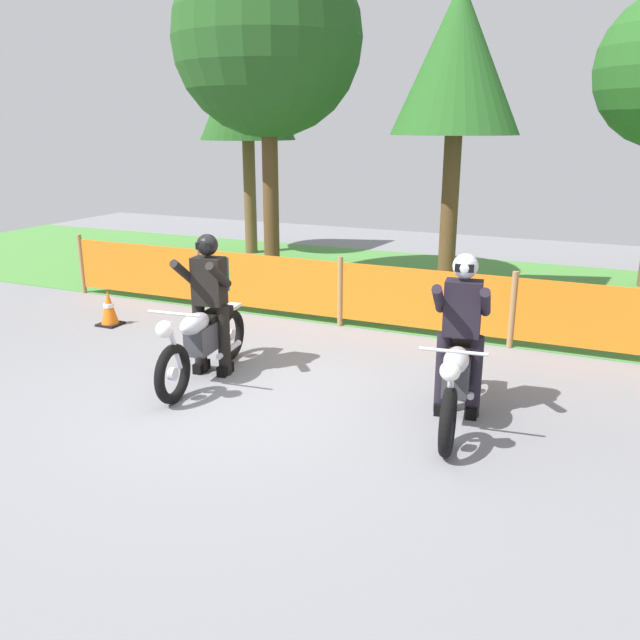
% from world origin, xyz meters
% --- Properties ---
extents(ground, '(24.00, 24.00, 0.02)m').
position_xyz_m(ground, '(0.00, 0.00, -0.01)').
color(ground, gray).
extents(grass_verge, '(24.00, 5.98, 0.01)m').
position_xyz_m(grass_verge, '(0.00, 5.77, 0.01)').
color(grass_verge, '#4C8C3D').
rests_on(grass_verge, ground).
extents(barrier_fence, '(9.97, 0.08, 1.05)m').
position_xyz_m(barrier_fence, '(0.00, 2.78, 0.54)').
color(barrier_fence, '#997547').
rests_on(barrier_fence, ground).
extents(tree_leftmost, '(2.13, 2.13, 4.94)m').
position_xyz_m(tree_leftmost, '(-4.10, 7.33, 3.71)').
color(tree_leftmost, brown).
rests_on(tree_leftmost, ground).
extents(tree_near_left, '(3.18, 3.18, 5.84)m').
position_xyz_m(tree_near_left, '(-2.02, 4.45, 4.23)').
color(tree_near_left, brown).
rests_on(tree_near_left, ground).
extents(tree_near_right, '(2.04, 2.04, 5.00)m').
position_xyz_m(tree_near_right, '(1.09, 4.85, 3.81)').
color(tree_near_right, brown).
rests_on(tree_near_right, ground).
extents(motorcycle_lead, '(0.61, 2.06, 0.98)m').
position_xyz_m(motorcycle_lead, '(2.31, 0.18, 0.47)').
color(motorcycle_lead, black).
rests_on(motorcycle_lead, ground).
extents(motorcycle_trailing, '(0.61, 2.08, 0.99)m').
position_xyz_m(motorcycle_trailing, '(-0.65, 0.16, 0.48)').
color(motorcycle_trailing, black).
rests_on(motorcycle_trailing, ground).
extents(rider_lead, '(0.59, 0.72, 1.69)m').
position_xyz_m(rider_lead, '(2.28, 0.41, 0.95)').
color(rider_lead, black).
rests_on(rider_lead, ground).
extents(rider_trailing, '(0.59, 0.71, 1.69)m').
position_xyz_m(rider_trailing, '(-0.67, 0.38, 0.95)').
color(rider_trailing, black).
rests_on(rider_trailing, ground).
extents(traffic_cone, '(0.32, 0.32, 0.53)m').
position_xyz_m(traffic_cone, '(-3.17, 1.42, 0.26)').
color(traffic_cone, black).
rests_on(traffic_cone, ground).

